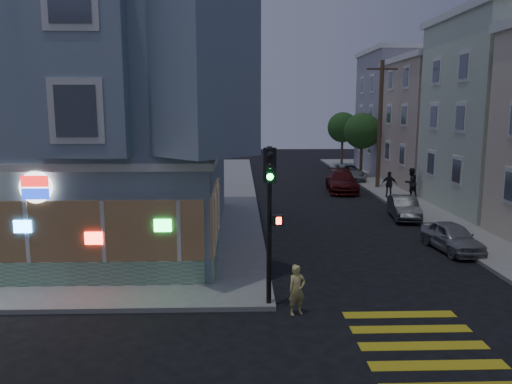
{
  "coord_description": "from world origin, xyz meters",
  "views": [
    {
      "loc": [
        1.98,
        -11.68,
        5.84
      ],
      "look_at": [
        2.57,
        6.94,
        2.7
      ],
      "focal_mm": 35.0,
      "sensor_mm": 36.0,
      "label": 1
    }
  ],
  "objects_px": {
    "street_tree_far": "(343,127)",
    "parked_car_b": "(404,208)",
    "pedestrian_a": "(411,182)",
    "parked_car_c": "(342,181)",
    "running_child": "(297,290)",
    "parked_car_d": "(348,173)",
    "parked_car_a": "(452,237)",
    "utility_pole": "(380,123)",
    "street_tree_near": "(362,131)",
    "fire_hydrant": "(416,209)",
    "traffic_signal": "(270,200)",
    "pedestrian_b": "(389,184)"
  },
  "relations": [
    {
      "from": "parked_car_c",
      "to": "street_tree_near",
      "type": "bearing_deg",
      "value": 72.08
    },
    {
      "from": "parked_car_a",
      "to": "traffic_signal",
      "type": "bearing_deg",
      "value": -149.56
    },
    {
      "from": "pedestrian_a",
      "to": "parked_car_b",
      "type": "bearing_deg",
      "value": 46.16
    },
    {
      "from": "street_tree_near",
      "to": "parked_car_c",
      "type": "xyz_separation_m",
      "value": [
        -3.05,
        -7.07,
        -3.21
      ]
    },
    {
      "from": "parked_car_a",
      "to": "parked_car_d",
      "type": "distance_m",
      "value": 20.14
    },
    {
      "from": "pedestrian_b",
      "to": "running_child",
      "type": "bearing_deg",
      "value": 81.45
    },
    {
      "from": "street_tree_near",
      "to": "parked_car_a",
      "type": "xyz_separation_m",
      "value": [
        -1.5,
        -22.01,
        -3.34
      ]
    },
    {
      "from": "utility_pole",
      "to": "parked_car_a",
      "type": "distance_m",
      "value": 16.6
    },
    {
      "from": "fire_hydrant",
      "to": "traffic_signal",
      "type": "bearing_deg",
      "value": -125.86
    },
    {
      "from": "pedestrian_b",
      "to": "parked_car_b",
      "type": "bearing_deg",
      "value": 96.6
    },
    {
      "from": "street_tree_far",
      "to": "parked_car_b",
      "type": "distance_m",
      "value": 24.15
    },
    {
      "from": "street_tree_near",
      "to": "fire_hydrant",
      "type": "distance_m",
      "value": 16.46
    },
    {
      "from": "street_tree_far",
      "to": "pedestrian_b",
      "type": "height_order",
      "value": "street_tree_far"
    },
    {
      "from": "parked_car_a",
      "to": "running_child",
      "type": "bearing_deg",
      "value": -144.96
    },
    {
      "from": "utility_pole",
      "to": "parked_car_c",
      "type": "relative_size",
      "value": 1.79
    },
    {
      "from": "pedestrian_a",
      "to": "pedestrian_b",
      "type": "xyz_separation_m",
      "value": [
        -1.42,
        -0.07,
        -0.11
      ]
    },
    {
      "from": "parked_car_d",
      "to": "traffic_signal",
      "type": "bearing_deg",
      "value": -106.54
    },
    {
      "from": "street_tree_far",
      "to": "fire_hydrant",
      "type": "distance_m",
      "value": 24.33
    },
    {
      "from": "fire_hydrant",
      "to": "parked_car_d",
      "type": "bearing_deg",
      "value": 92.42
    },
    {
      "from": "utility_pole",
      "to": "parked_car_a",
      "type": "relative_size",
      "value": 2.59
    },
    {
      "from": "pedestrian_b",
      "to": "traffic_signal",
      "type": "height_order",
      "value": "traffic_signal"
    },
    {
      "from": "pedestrian_a",
      "to": "traffic_signal",
      "type": "height_order",
      "value": "traffic_signal"
    },
    {
      "from": "pedestrian_b",
      "to": "parked_car_c",
      "type": "relative_size",
      "value": 0.33
    },
    {
      "from": "running_child",
      "to": "traffic_signal",
      "type": "height_order",
      "value": "traffic_signal"
    },
    {
      "from": "pedestrian_a",
      "to": "utility_pole",
      "type": "bearing_deg",
      "value": -98.4
    },
    {
      "from": "parked_car_c",
      "to": "parked_car_d",
      "type": "xyz_separation_m",
      "value": [
        1.55,
        5.2,
        -0.05
      ]
    },
    {
      "from": "street_tree_near",
      "to": "traffic_signal",
      "type": "xyz_separation_m",
      "value": [
        -9.38,
        -27.82,
        -0.66
      ]
    },
    {
      "from": "street_tree_near",
      "to": "running_child",
      "type": "height_order",
      "value": "street_tree_near"
    },
    {
      "from": "parked_car_c",
      "to": "traffic_signal",
      "type": "height_order",
      "value": "traffic_signal"
    },
    {
      "from": "street_tree_far",
      "to": "parked_car_a",
      "type": "distance_m",
      "value": 30.23
    },
    {
      "from": "street_tree_far",
      "to": "parked_car_a",
      "type": "xyz_separation_m",
      "value": [
        -1.5,
        -30.01,
        -3.34
      ]
    },
    {
      "from": "utility_pole",
      "to": "street_tree_far",
      "type": "xyz_separation_m",
      "value": [
        0.2,
        14.0,
        -0.86
      ]
    },
    {
      "from": "utility_pole",
      "to": "parked_car_b",
      "type": "bearing_deg",
      "value": -97.5
    },
    {
      "from": "street_tree_near",
      "to": "running_child",
      "type": "bearing_deg",
      "value": -107.01
    },
    {
      "from": "pedestrian_a",
      "to": "parked_car_b",
      "type": "relative_size",
      "value": 0.52
    },
    {
      "from": "parked_car_a",
      "to": "parked_car_c",
      "type": "xyz_separation_m",
      "value": [
        -1.55,
        14.94,
        0.14
      ]
    },
    {
      "from": "pedestrian_a",
      "to": "street_tree_far",
      "type": "bearing_deg",
      "value": -109.34
    },
    {
      "from": "street_tree_near",
      "to": "pedestrian_b",
      "type": "bearing_deg",
      "value": -93.46
    },
    {
      "from": "parked_car_a",
      "to": "parked_car_b",
      "type": "distance_m",
      "value": 6.13
    },
    {
      "from": "running_child",
      "to": "pedestrian_a",
      "type": "distance_m",
      "value": 20.34
    },
    {
      "from": "utility_pole",
      "to": "running_child",
      "type": "relative_size",
      "value": 6.17
    },
    {
      "from": "fire_hydrant",
      "to": "street_tree_far",
      "type": "bearing_deg",
      "value": 87.86
    },
    {
      "from": "pedestrian_a",
      "to": "parked_car_d",
      "type": "distance_m",
      "value": 8.63
    },
    {
      "from": "street_tree_near",
      "to": "fire_hydrant",
      "type": "xyz_separation_m",
      "value": [
        -0.9,
        -16.08,
        -3.36
      ]
    },
    {
      "from": "parked_car_c",
      "to": "pedestrian_b",
      "type": "bearing_deg",
      "value": -47.1
    },
    {
      "from": "parked_car_b",
      "to": "fire_hydrant",
      "type": "relative_size",
      "value": 4.47
    },
    {
      "from": "pedestrian_a",
      "to": "parked_car_a",
      "type": "relative_size",
      "value": 0.54
    },
    {
      "from": "street_tree_far",
      "to": "parked_car_c",
      "type": "relative_size",
      "value": 1.06
    },
    {
      "from": "street_tree_far",
      "to": "parked_car_c",
      "type": "bearing_deg",
      "value": -101.45
    },
    {
      "from": "running_child",
      "to": "parked_car_d",
      "type": "xyz_separation_m",
      "value": [
        7.13,
        26.33,
        -0.06
      ]
    }
  ]
}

